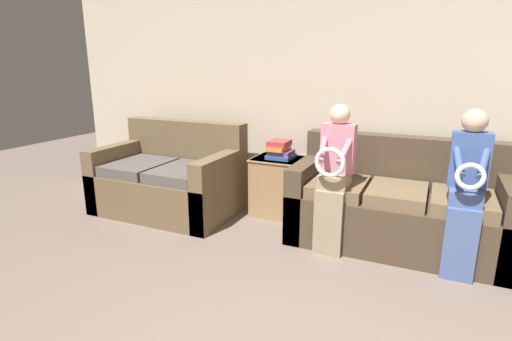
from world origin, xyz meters
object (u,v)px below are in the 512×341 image
Objects in this scene: child_left_seated at (335,172)px; book_stack at (280,150)px; side_shelf at (279,186)px; child_right_seated at (467,185)px; couch_main at (397,207)px; couch_side at (170,181)px.

book_stack is (-0.72, 0.59, 0.01)m from child_left_seated.
book_stack reaches higher than side_shelf.
child_right_seated reaches higher than book_stack.
side_shelf is at bearing 169.15° from couch_main.
couch_main is at bearing 3.34° from couch_side.
side_shelf is at bearing 161.46° from child_right_seated.
child_right_seated is at bearing 0.27° from child_left_seated.
couch_side is at bearing 173.60° from child_left_seated.
couch_side is 2.39× the size of side_shelf.
child_right_seated is 1.81m from book_stack.
book_stack is at bearing 18.31° from couch_side.
child_left_seated is at bearing -145.09° from couch_main.
couch_side is 1.18× the size of child_left_seated.
couch_side is 5.30× the size of book_stack.
book_stack is (1.14, 0.38, 0.37)m from couch_side.
couch_main reaches higher than side_shelf.
side_shelf is at bearing 141.28° from child_left_seated.
couch_main is 0.71m from child_right_seated.
child_right_seated is at bearing -4.09° from couch_side.
child_right_seated reaches higher than side_shelf.
child_right_seated is at bearing -18.75° from book_stack.
child_left_seated is 0.99m from child_right_seated.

